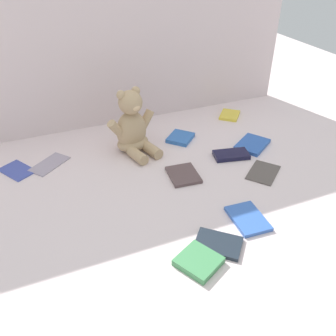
{
  "coord_description": "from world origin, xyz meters",
  "views": [
    {
      "loc": [
        -0.35,
        -0.93,
        0.7
      ],
      "look_at": [
        -0.01,
        -0.1,
        0.1
      ],
      "focal_mm": 38.53,
      "sensor_mm": 36.0,
      "label": 1
    }
  ],
  "objects_px": {
    "book_case_0": "(230,115)",
    "book_case_7": "(183,175)",
    "book_case_8": "(49,164)",
    "book_case_9": "(231,155)",
    "book_case_5": "(252,144)",
    "book_case_1": "(199,261)",
    "book_case_6": "(248,219)",
    "book_case_3": "(263,172)",
    "book_case_4": "(180,138)",
    "book_case_10": "(17,170)",
    "teddy_bear": "(133,128)",
    "book_case_2": "(218,244)"
  },
  "relations": [
    {
      "from": "book_case_6",
      "to": "book_case_8",
      "type": "height_order",
      "value": "book_case_6"
    },
    {
      "from": "book_case_2",
      "to": "book_case_10",
      "type": "distance_m",
      "value": 0.74
    },
    {
      "from": "book_case_0",
      "to": "book_case_5",
      "type": "distance_m",
      "value": 0.27
    },
    {
      "from": "book_case_0",
      "to": "book_case_7",
      "type": "distance_m",
      "value": 0.52
    },
    {
      "from": "book_case_7",
      "to": "book_case_9",
      "type": "bearing_deg",
      "value": -162.51
    },
    {
      "from": "book_case_3",
      "to": "book_case_7",
      "type": "xyz_separation_m",
      "value": [
        -0.26,
        0.09,
        0.0
      ]
    },
    {
      "from": "book_case_9",
      "to": "book_case_10",
      "type": "distance_m",
      "value": 0.76
    },
    {
      "from": "teddy_bear",
      "to": "book_case_2",
      "type": "xyz_separation_m",
      "value": [
        0.05,
        -0.56,
        -0.08
      ]
    },
    {
      "from": "book_case_5",
      "to": "book_case_7",
      "type": "height_order",
      "value": "book_case_5"
    },
    {
      "from": "teddy_bear",
      "to": "book_case_9",
      "type": "height_order",
      "value": "teddy_bear"
    },
    {
      "from": "book_case_0",
      "to": "book_case_2",
      "type": "distance_m",
      "value": 0.8
    },
    {
      "from": "book_case_0",
      "to": "book_case_7",
      "type": "xyz_separation_m",
      "value": [
        -0.38,
        -0.34,
        -0.0
      ]
    },
    {
      "from": "book_case_0",
      "to": "book_case_4",
      "type": "xyz_separation_m",
      "value": [
        -0.29,
        -0.11,
        0.0
      ]
    },
    {
      "from": "book_case_7",
      "to": "book_case_10",
      "type": "relative_size",
      "value": 0.97
    },
    {
      "from": "book_case_0",
      "to": "book_case_3",
      "type": "height_order",
      "value": "book_case_0"
    },
    {
      "from": "book_case_3",
      "to": "book_case_4",
      "type": "relative_size",
      "value": 1.31
    },
    {
      "from": "teddy_bear",
      "to": "book_case_3",
      "type": "relative_size",
      "value": 1.83
    },
    {
      "from": "book_case_10",
      "to": "book_case_1",
      "type": "bearing_deg",
      "value": 91.24
    },
    {
      "from": "book_case_7",
      "to": "book_case_3",
      "type": "bearing_deg",
      "value": 166.62
    },
    {
      "from": "book_case_3",
      "to": "book_case_7",
      "type": "distance_m",
      "value": 0.28
    },
    {
      "from": "book_case_0",
      "to": "book_case_9",
      "type": "xyz_separation_m",
      "value": [
        -0.17,
        -0.3,
        0.0
      ]
    },
    {
      "from": "book_case_0",
      "to": "book_case_5",
      "type": "relative_size",
      "value": 0.76
    },
    {
      "from": "book_case_2",
      "to": "book_case_7",
      "type": "height_order",
      "value": "same"
    },
    {
      "from": "teddy_bear",
      "to": "book_case_6",
      "type": "bearing_deg",
      "value": -85.86
    },
    {
      "from": "book_case_4",
      "to": "book_case_0",
      "type": "bearing_deg",
      "value": -113.1
    },
    {
      "from": "book_case_5",
      "to": "book_case_9",
      "type": "bearing_deg",
      "value": 73.88
    },
    {
      "from": "book_case_8",
      "to": "book_case_9",
      "type": "relative_size",
      "value": 1.1
    },
    {
      "from": "teddy_bear",
      "to": "book_case_8",
      "type": "bearing_deg",
      "value": 162.2
    },
    {
      "from": "book_case_7",
      "to": "teddy_bear",
      "type": "bearing_deg",
      "value": -61.62
    },
    {
      "from": "book_case_1",
      "to": "book_case_4",
      "type": "xyz_separation_m",
      "value": [
        0.22,
        0.6,
        -0.0
      ]
    },
    {
      "from": "book_case_6",
      "to": "book_case_9",
      "type": "height_order",
      "value": "book_case_9"
    },
    {
      "from": "book_case_7",
      "to": "book_case_9",
      "type": "distance_m",
      "value": 0.22
    },
    {
      "from": "book_case_2",
      "to": "book_case_10",
      "type": "bearing_deg",
      "value": -99.09
    },
    {
      "from": "book_case_6",
      "to": "book_case_9",
      "type": "distance_m",
      "value": 0.35
    },
    {
      "from": "book_case_0",
      "to": "book_case_6",
      "type": "height_order",
      "value": "same"
    },
    {
      "from": "book_case_0",
      "to": "book_case_1",
      "type": "distance_m",
      "value": 0.87
    },
    {
      "from": "book_case_6",
      "to": "book_case_10",
      "type": "height_order",
      "value": "book_case_6"
    },
    {
      "from": "book_case_3",
      "to": "book_case_5",
      "type": "distance_m",
      "value": 0.18
    },
    {
      "from": "book_case_3",
      "to": "book_case_6",
      "type": "bearing_deg",
      "value": -83.56
    },
    {
      "from": "book_case_4",
      "to": "book_case_10",
      "type": "distance_m",
      "value": 0.61
    },
    {
      "from": "book_case_1",
      "to": "book_case_6",
      "type": "distance_m",
      "value": 0.22
    },
    {
      "from": "book_case_6",
      "to": "book_case_8",
      "type": "relative_size",
      "value": 0.92
    },
    {
      "from": "book_case_4",
      "to": "book_case_10",
      "type": "relative_size",
      "value": 0.82
    },
    {
      "from": "book_case_0",
      "to": "book_case_1",
      "type": "height_order",
      "value": "book_case_1"
    },
    {
      "from": "book_case_0",
      "to": "book_case_5",
      "type": "xyz_separation_m",
      "value": [
        -0.06,
        -0.26,
        0.0
      ]
    },
    {
      "from": "teddy_bear",
      "to": "book_case_1",
      "type": "xyz_separation_m",
      "value": [
        -0.02,
        -0.6,
        -0.08
      ]
    },
    {
      "from": "book_case_3",
      "to": "book_case_9",
      "type": "height_order",
      "value": "book_case_9"
    },
    {
      "from": "book_case_8",
      "to": "book_case_3",
      "type": "bearing_deg",
      "value": -155.21
    },
    {
      "from": "book_case_3",
      "to": "book_case_4",
      "type": "xyz_separation_m",
      "value": [
        -0.17,
        0.32,
        0.0
      ]
    },
    {
      "from": "book_case_1",
      "to": "book_case_9",
      "type": "height_order",
      "value": "book_case_1"
    }
  ]
}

